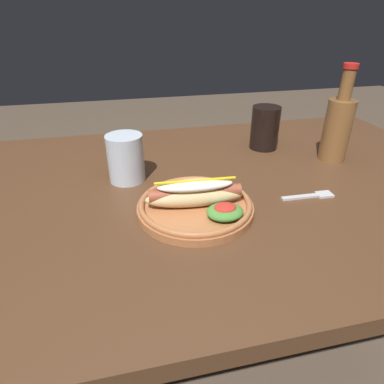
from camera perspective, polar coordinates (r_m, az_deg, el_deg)
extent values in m
plane|color=brown|center=(1.31, 1.32, -28.62)|extent=(8.00, 8.00, 0.00)
cube|color=#51331E|center=(0.80, 1.89, 0.03)|extent=(1.43, 0.86, 0.04)
cylinder|color=#51331E|center=(1.34, -29.75, -9.77)|extent=(0.06, 0.06, 0.70)
cylinder|color=#51331E|center=(1.50, 21.87, -3.53)|extent=(0.06, 0.06, 0.70)
cylinder|color=#B77042|center=(0.69, 0.56, -2.79)|extent=(0.24, 0.24, 0.02)
torus|color=#B77042|center=(0.68, 0.56, -1.93)|extent=(0.23, 0.23, 0.01)
ellipsoid|color=#E0C184|center=(0.67, 0.57, -0.77)|extent=(0.21, 0.06, 0.04)
cylinder|color=#9E4C33|center=(0.67, 0.57, -0.19)|extent=(0.19, 0.04, 0.03)
ellipsoid|color=silver|center=(0.66, 0.58, 1.18)|extent=(0.16, 0.05, 0.02)
cylinder|color=yellow|center=(0.66, 0.58, 1.95)|extent=(0.16, 0.02, 0.01)
ellipsoid|color=#4C8C38|center=(0.64, 5.64, -3.41)|extent=(0.07, 0.06, 0.02)
ellipsoid|color=red|center=(0.64, 5.69, -2.65)|extent=(0.04, 0.04, 0.01)
cube|color=silver|center=(0.78, 17.99, -0.83)|extent=(0.09, 0.01, 0.00)
cube|color=silver|center=(0.81, 21.74, -0.39)|extent=(0.04, 0.03, 0.00)
cylinder|color=black|center=(1.01, 12.39, 10.71)|extent=(0.08, 0.08, 0.12)
cylinder|color=silver|center=(0.81, -11.29, 5.72)|extent=(0.09, 0.09, 0.11)
cylinder|color=brown|center=(0.98, 23.58, 9.62)|extent=(0.07, 0.07, 0.16)
cylinder|color=brown|center=(0.96, 25.05, 16.37)|extent=(0.03, 0.03, 0.08)
cylinder|color=red|center=(0.95, 25.63, 18.94)|extent=(0.04, 0.04, 0.01)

